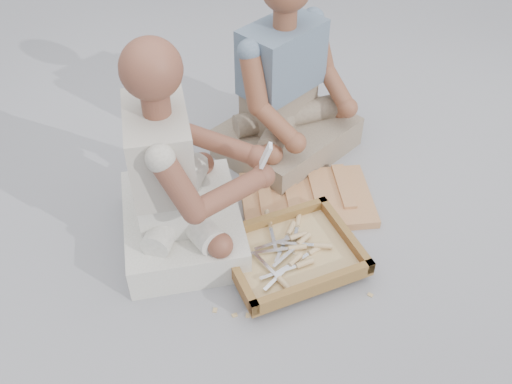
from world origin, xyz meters
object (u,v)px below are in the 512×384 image
object	(u,v)px
carved_panel	(307,200)
craftsman	(176,182)
companion	(287,96)
tool_tray	(291,254)

from	to	relation	value
carved_panel	craftsman	xyz separation A→B (m)	(-0.56, -0.01, 0.28)
carved_panel	companion	size ratio (longest dim) A/B	0.62
companion	craftsman	bearing A→B (deg)	7.24
tool_tray	companion	xyz separation A→B (m)	(0.25, 0.68, 0.24)
carved_panel	craftsman	bearing A→B (deg)	-179.00
carved_panel	craftsman	world-z (taller)	craftsman
companion	tool_tray	bearing A→B (deg)	43.89
carved_panel	companion	xyz separation A→B (m)	(0.05, 0.39, 0.28)
carved_panel	tool_tray	distance (m)	0.36
carved_panel	craftsman	distance (m)	0.63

